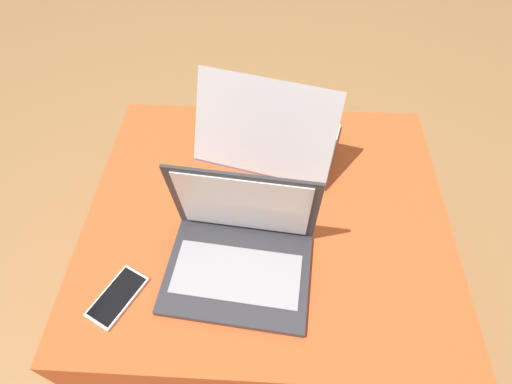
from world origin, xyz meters
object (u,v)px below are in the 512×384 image
(laptop_far, at_px, (269,138))
(laptop_near, at_px, (241,250))
(backpack, at_px, (248,138))
(cell_phone, at_px, (118,297))

(laptop_far, bearing_deg, laptop_near, 95.66)
(backpack, bearing_deg, laptop_far, 118.25)
(cell_phone, xyz_separation_m, backpack, (0.23, 0.76, -0.25))
(cell_phone, bearing_deg, backpack, -80.36)
(cell_phone, distance_m, backpack, 0.83)
(laptop_far, distance_m, cell_phone, 0.56)
(laptop_near, bearing_deg, cell_phone, -152.83)
(cell_phone, relative_size, backpack, 0.33)
(laptop_far, xyz_separation_m, cell_phone, (-0.32, -0.46, -0.05))
(laptop_near, xyz_separation_m, cell_phone, (-0.26, -0.10, -0.05))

